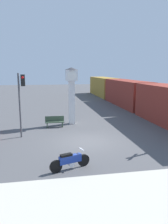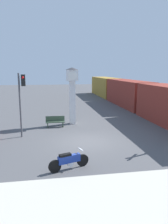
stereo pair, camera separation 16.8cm
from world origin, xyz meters
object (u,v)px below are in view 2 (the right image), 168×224
(freight_train, at_px, (128,93))
(clock_tower, at_px, (72,87))
(bench, at_px, (55,121))
(motorcycle, at_px, (69,161))
(traffic_light, at_px, (22,94))

(freight_train, bearing_deg, clock_tower, -133.65)
(bench, bearing_deg, freight_train, 44.31)
(motorcycle, xyz_separation_m, bench, (-0.34, 8.25, 0.04))
(motorcycle, relative_size, traffic_light, 0.44)
(traffic_light, height_order, bench, traffic_light)
(motorcycle, distance_m, traffic_light, 6.97)
(freight_train, bearing_deg, traffic_light, -135.48)
(clock_tower, relative_size, freight_train, 0.14)
(motorcycle, distance_m, clock_tower, 9.68)
(clock_tower, xyz_separation_m, traffic_light, (-3.96, -3.33, -0.16))
(clock_tower, relative_size, bench, 3.12)
(clock_tower, distance_m, freight_train, 12.67)
(motorcycle, xyz_separation_m, clock_tower, (1.25, 9.17, 2.84))
(traffic_light, bearing_deg, motorcycle, -65.12)
(clock_tower, xyz_separation_m, bench, (-1.59, -0.92, -2.79))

